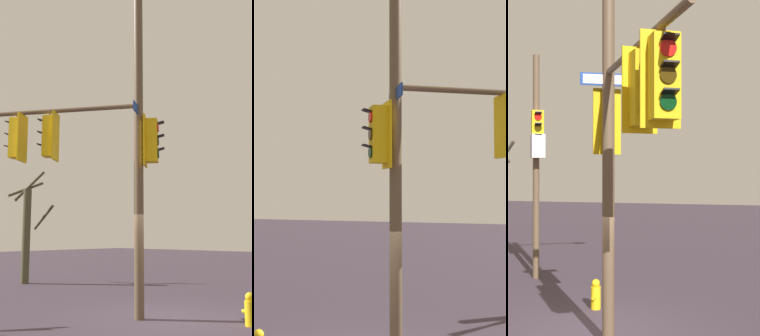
# 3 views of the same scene
# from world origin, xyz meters

# --- Properties ---
(main_signal_pole_assembly) EXTENTS (5.53, 3.28, 9.90)m
(main_signal_pole_assembly) POSITION_xyz_m (1.07, 1.01, 5.07)
(main_signal_pole_assembly) COLOR brown
(main_signal_pole_assembly) RESTS_ON ground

